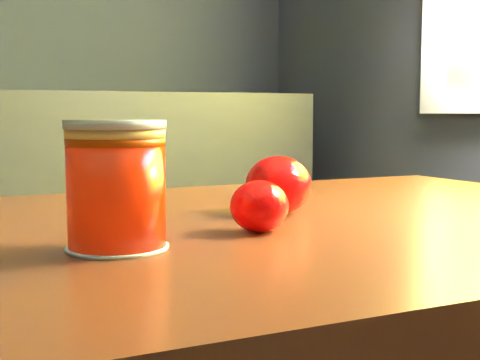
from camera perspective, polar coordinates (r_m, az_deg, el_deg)
name	(u,v)px	position (r m, az deg, el deg)	size (l,w,h in m)	color
table	(280,300)	(0.76, 3.43, -10.17)	(1.00, 0.73, 0.72)	brown
juice_glass	(116,186)	(0.57, -10.52, -0.52)	(0.09, 0.09, 0.11)	red
orange_front	(278,185)	(0.77, 3.29, -0.42)	(0.08, 0.08, 0.07)	#FF0D05
orange_back	(259,206)	(0.65, 1.66, -2.25)	(0.06, 0.06, 0.05)	#FF0D05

